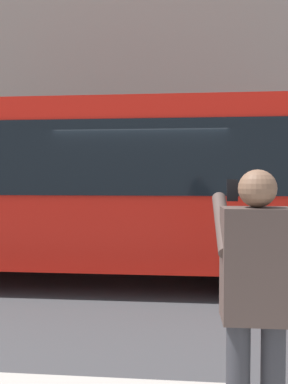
# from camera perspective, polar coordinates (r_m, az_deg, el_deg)

# --- Properties ---
(ground_plane) EXTENTS (60.00, 60.00, 0.00)m
(ground_plane) POSITION_cam_1_polar(r_m,az_deg,el_deg) (6.85, 0.25, -13.18)
(ground_plane) COLOR #38383A
(building_facade_far) EXTENTS (28.00, 1.55, 12.00)m
(building_facade_far) POSITION_cam_1_polar(r_m,az_deg,el_deg) (14.03, 2.83, 19.42)
(building_facade_far) COLOR gray
(building_facade_far) RESTS_ON ground_plane
(red_bus) EXTENTS (9.05, 2.54, 3.08)m
(red_bus) POSITION_cam_1_polar(r_m,az_deg,el_deg) (6.96, -9.83, 1.07)
(red_bus) COLOR red
(red_bus) RESTS_ON ground_plane
(pedestrian_photographer) EXTENTS (0.53, 0.52, 1.70)m
(pedestrian_photographer) POSITION_cam_1_polar(r_m,az_deg,el_deg) (2.40, 16.37, -13.94)
(pedestrian_photographer) COLOR #2D2D33
(pedestrian_photographer) RESTS_ON sidewalk_curb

